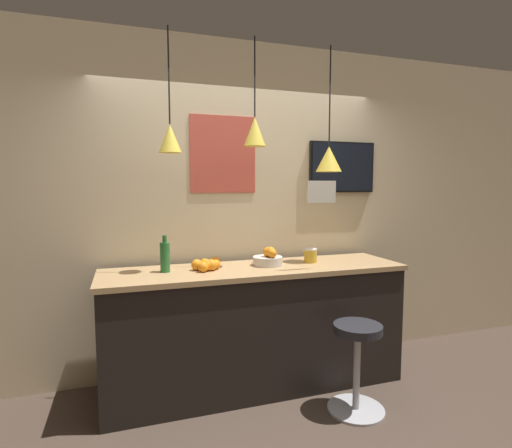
% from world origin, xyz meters
% --- Properties ---
extents(ground_plane, '(14.00, 14.00, 0.00)m').
position_xyz_m(ground_plane, '(0.00, 0.00, 0.00)').
color(ground_plane, '#47382D').
extents(back_wall, '(8.00, 0.06, 2.90)m').
position_xyz_m(back_wall, '(0.00, 1.14, 1.45)').
color(back_wall, beige).
rests_on(back_wall, ground_plane).
extents(service_counter, '(2.43, 0.65, 1.00)m').
position_xyz_m(service_counter, '(0.00, 0.71, 0.50)').
color(service_counter, black).
rests_on(service_counter, ground_plane).
extents(bar_stool, '(0.42, 0.42, 0.65)m').
position_xyz_m(bar_stool, '(0.58, 0.12, 0.42)').
color(bar_stool, '#B7B7BC').
rests_on(bar_stool, ground_plane).
extents(fruit_bowl, '(0.24, 0.24, 0.16)m').
position_xyz_m(fruit_bowl, '(0.12, 0.75, 1.05)').
color(fruit_bowl, beige).
rests_on(fruit_bowl, service_counter).
extents(orange_pile, '(0.25, 0.24, 0.09)m').
position_xyz_m(orange_pile, '(-0.39, 0.74, 1.04)').
color(orange_pile, orange).
rests_on(orange_pile, service_counter).
extents(juice_bottle, '(0.07, 0.07, 0.28)m').
position_xyz_m(juice_bottle, '(-0.71, 0.75, 1.12)').
color(juice_bottle, '#286B33').
rests_on(juice_bottle, service_counter).
extents(spread_jar, '(0.11, 0.11, 0.12)m').
position_xyz_m(spread_jar, '(0.51, 0.75, 1.05)').
color(spread_jar, gold).
rests_on(spread_jar, service_counter).
extents(pendant_lamp_left, '(0.17, 0.17, 0.91)m').
position_xyz_m(pendant_lamp_left, '(-0.66, 0.74, 2.00)').
color(pendant_lamp_left, black).
extents(pendant_lamp_middle, '(0.17, 0.17, 0.84)m').
position_xyz_m(pendant_lamp_middle, '(0.00, 0.74, 2.08)').
color(pendant_lamp_middle, black).
extents(pendant_lamp_right, '(0.22, 0.22, 1.04)m').
position_xyz_m(pendant_lamp_right, '(0.66, 0.74, 1.88)').
color(pendant_lamp_right, black).
extents(mounted_tv, '(0.67, 0.04, 0.48)m').
position_xyz_m(mounted_tv, '(0.99, 1.09, 1.83)').
color(mounted_tv, black).
extents(hanging_menu_board, '(0.24, 0.01, 0.17)m').
position_xyz_m(hanging_menu_board, '(0.45, 0.46, 1.60)').
color(hanging_menu_board, white).
extents(wall_poster, '(0.58, 0.01, 0.66)m').
position_xyz_m(wall_poster, '(-0.17, 1.11, 1.92)').
color(wall_poster, '#C64C3D').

